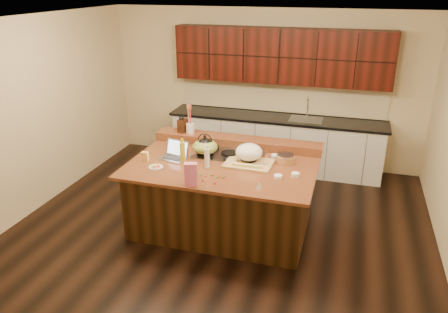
% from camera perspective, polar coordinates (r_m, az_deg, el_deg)
% --- Properties ---
extents(room, '(5.52, 5.02, 2.72)m').
position_cam_1_polar(room, '(5.47, -0.15, 3.20)').
color(room, black).
rests_on(room, ground).
extents(island, '(2.40, 1.60, 0.92)m').
position_cam_1_polar(island, '(5.82, -0.14, -5.07)').
color(island, black).
rests_on(island, ground).
extents(back_ledge, '(2.40, 0.30, 0.12)m').
position_cam_1_polar(back_ledge, '(6.23, 1.73, 1.99)').
color(back_ledge, black).
rests_on(back_ledge, island).
extents(cooktop, '(0.92, 0.52, 0.05)m').
position_cam_1_polar(cooktop, '(5.89, 0.70, 0.30)').
color(cooktop, gray).
rests_on(cooktop, island).
extents(back_counter, '(3.70, 0.66, 2.40)m').
position_cam_1_polar(back_counter, '(7.59, 6.97, 5.58)').
color(back_counter, silver).
rests_on(back_counter, ground).
extents(kettle, '(0.30, 0.30, 0.21)m').
position_cam_1_polar(kettle, '(5.81, -2.49, 1.38)').
color(kettle, black).
rests_on(kettle, cooktop).
extents(green_bowl, '(0.40, 0.40, 0.19)m').
position_cam_1_polar(green_bowl, '(5.81, -2.49, 1.28)').
color(green_bowl, olive).
rests_on(green_bowl, cooktop).
extents(laptop, '(0.38, 0.33, 0.23)m').
position_cam_1_polar(laptop, '(5.82, -6.42, 0.38)').
color(laptop, '#B7B7BC').
rests_on(laptop, island).
extents(oil_bottle, '(0.09, 0.09, 0.27)m').
position_cam_1_polar(oil_bottle, '(5.66, -5.44, 0.56)').
color(oil_bottle, gold).
rests_on(oil_bottle, island).
extents(vinegar_bottle, '(0.07, 0.07, 0.25)m').
position_cam_1_polar(vinegar_bottle, '(5.48, -2.23, -0.22)').
color(vinegar_bottle, silver).
rests_on(vinegar_bottle, island).
extents(wooden_tray, '(0.61, 0.49, 0.24)m').
position_cam_1_polar(wooden_tray, '(5.63, 3.27, 0.24)').
color(wooden_tray, tan).
rests_on(wooden_tray, island).
extents(ramekin_a, '(0.10, 0.10, 0.04)m').
position_cam_1_polar(ramekin_a, '(5.25, 7.06, -2.65)').
color(ramekin_a, white).
rests_on(ramekin_a, island).
extents(ramekin_b, '(0.13, 0.13, 0.04)m').
position_cam_1_polar(ramekin_b, '(5.33, 9.31, -2.36)').
color(ramekin_b, white).
rests_on(ramekin_b, island).
extents(ramekin_c, '(0.13, 0.13, 0.04)m').
position_cam_1_polar(ramekin_c, '(5.84, 6.64, 0.03)').
color(ramekin_c, white).
rests_on(ramekin_c, island).
extents(strainer_bowl, '(0.32, 0.32, 0.09)m').
position_cam_1_polar(strainer_bowl, '(5.71, 8.03, -0.34)').
color(strainer_bowl, '#996B3F').
rests_on(strainer_bowl, island).
extents(kitchen_timer, '(0.09, 0.09, 0.07)m').
position_cam_1_polar(kitchen_timer, '(5.02, 4.58, -3.56)').
color(kitchen_timer, silver).
rests_on(kitchen_timer, island).
extents(pink_bag, '(0.16, 0.12, 0.28)m').
position_cam_1_polar(pink_bag, '(5.01, -4.34, -2.34)').
color(pink_bag, pink).
rests_on(pink_bag, island).
extents(candy_plate, '(0.24, 0.24, 0.01)m').
position_cam_1_polar(candy_plate, '(5.58, -8.89, -1.36)').
color(candy_plate, white).
rests_on(candy_plate, island).
extents(package_box, '(0.09, 0.06, 0.12)m').
position_cam_1_polar(package_box, '(5.79, -10.28, 0.01)').
color(package_box, '#F6B657').
rests_on(package_box, island).
extents(utensil_crock, '(0.15, 0.15, 0.14)m').
position_cam_1_polar(utensil_crock, '(6.40, -4.44, 3.71)').
color(utensil_crock, white).
rests_on(utensil_crock, back_ledge).
extents(knife_block, '(0.14, 0.18, 0.19)m').
position_cam_1_polar(knife_block, '(6.43, -5.39, 4.02)').
color(knife_block, black).
rests_on(knife_block, back_ledge).
extents(gumdrop_0, '(0.02, 0.02, 0.02)m').
position_cam_1_polar(gumdrop_0, '(5.24, -0.68, -2.63)').
color(gumdrop_0, red).
rests_on(gumdrop_0, island).
extents(gumdrop_1, '(0.02, 0.02, 0.02)m').
position_cam_1_polar(gumdrop_1, '(5.25, 0.27, -2.60)').
color(gumdrop_1, '#198C26').
rests_on(gumdrop_1, island).
extents(gumdrop_2, '(0.02, 0.02, 0.02)m').
position_cam_1_polar(gumdrop_2, '(5.21, 0.02, -2.80)').
color(gumdrop_2, red).
rests_on(gumdrop_2, island).
extents(gumdrop_3, '(0.02, 0.02, 0.02)m').
position_cam_1_polar(gumdrop_3, '(5.28, -1.64, -2.46)').
color(gumdrop_3, '#198C26').
rests_on(gumdrop_3, island).
extents(gumdrop_4, '(0.02, 0.02, 0.02)m').
position_cam_1_polar(gumdrop_4, '(5.07, -1.22, -3.54)').
color(gumdrop_4, red).
rests_on(gumdrop_4, island).
extents(gumdrop_5, '(0.02, 0.02, 0.02)m').
position_cam_1_polar(gumdrop_5, '(5.22, -0.24, -2.74)').
color(gumdrop_5, '#198C26').
rests_on(gumdrop_5, island).
extents(gumdrop_6, '(0.02, 0.02, 0.02)m').
position_cam_1_polar(gumdrop_6, '(5.26, -2.39, -2.58)').
color(gumdrop_6, red).
rests_on(gumdrop_6, island).
extents(gumdrop_7, '(0.02, 0.02, 0.02)m').
position_cam_1_polar(gumdrop_7, '(5.29, -3.05, -2.42)').
color(gumdrop_7, '#198C26').
rests_on(gumdrop_7, island).
extents(gumdrop_8, '(0.02, 0.02, 0.02)m').
position_cam_1_polar(gumdrop_8, '(5.14, -2.79, -3.20)').
color(gumdrop_8, red).
rests_on(gumdrop_8, island).
extents(gumdrop_9, '(0.02, 0.02, 0.02)m').
position_cam_1_polar(gumdrop_9, '(5.22, -0.94, -2.76)').
color(gumdrop_9, '#198C26').
rests_on(gumdrop_9, island).
extents(gumdrop_10, '(0.02, 0.02, 0.02)m').
position_cam_1_polar(gumdrop_10, '(5.29, -1.49, -2.42)').
color(gumdrop_10, red).
rests_on(gumdrop_10, island).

